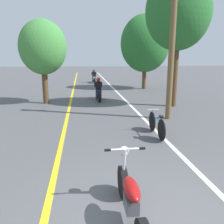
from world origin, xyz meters
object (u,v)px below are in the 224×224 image
Objects in this scene: roadside_tree_right_far at (145,44)px; motorcycle_rider_far at (94,78)px; utility_pole at (173,34)px; roadside_tree_left at (43,48)px; roadside_tree_right_near at (178,12)px; motorcycle_foreground at (131,197)px; motorcycle_rider_lead at (99,92)px; bicycle_parked at (157,125)px.

roadside_tree_right_far is 7.09m from motorcycle_rider_far.
utility_pole is 3.31× the size of motorcycle_rider_far.
roadside_tree_left reaches higher than motorcycle_rider_far.
motorcycle_rider_far is (3.31, 10.43, -2.57)m from roadside_tree_left.
motorcycle_foreground is at bearing -115.41° from roadside_tree_right_near.
motorcycle_rider_lead is at bearing 119.02° from utility_pole.
motorcycle_rider_lead is 9.84m from motorcycle_rider_far.
motorcycle_rider_far is 1.20× the size of bicycle_parked.
roadside_tree_left is at bearing -143.28° from roadside_tree_right_far.
motorcycle_foreground is (-2.93, -6.20, -3.08)m from utility_pole.
motorcycle_rider_lead is at bearing -130.90° from roadside_tree_right_far.
motorcycle_rider_far is at bearing 126.87° from roadside_tree_right_far.
motorcycle_rider_far is at bearing 72.41° from roadside_tree_left.
roadside_tree_right_far is at bearing 36.72° from roadside_tree_left.
roadside_tree_right_near is at bearing -73.49° from motorcycle_rider_far.
roadside_tree_right_near is 3.89× the size of bicycle_parked.
roadside_tree_right_far reaches higher than motorcycle_rider_lead.
roadside_tree_right_near is 1.14× the size of roadside_tree_right_far.
roadside_tree_right_near is 6.16m from motorcycle_rider_lead.
motorcycle_rider_lead is 1.01× the size of motorcycle_rider_far.
roadside_tree_right_far reaches higher than motorcycle_foreground.
roadside_tree_left reaches higher than motorcycle_rider_lead.
motorcycle_rider_far is at bearing 88.48° from motorcycle_rider_lead.
roadside_tree_left is (-5.70, 4.18, -0.42)m from utility_pole.
motorcycle_rider_far is at bearing 106.51° from roadside_tree_right_near.
utility_pole is 3.18× the size of motorcycle_foreground.
roadside_tree_right_far is 16.61m from motorcycle_foreground.
bicycle_parked is (1.75, 4.11, -0.05)m from motorcycle_foreground.
roadside_tree_right_near reaches higher than roadside_tree_left.
motorcycle_rider_far is 16.75m from bicycle_parked.
motorcycle_foreground is 1.04× the size of motorcycle_rider_far.
roadside_tree_left is at bearing 104.91° from motorcycle_foreground.
motorcycle_rider_lead is 7.03m from bicycle_parked.
motorcycle_rider_far is (-2.39, 14.61, -2.98)m from utility_pole.
roadside_tree_left is at bearing -107.59° from motorcycle_rider_far.
utility_pole is 1.49× the size of roadside_tree_left.
roadside_tree_left is (-6.90, 1.68, -1.67)m from roadside_tree_right_near.
roadside_tree_right_near reaches higher than motorcycle_rider_lead.
roadside_tree_left is at bearing 166.31° from roadside_tree_right_near.
motorcycle_rider_lead is (0.28, 10.98, 0.11)m from motorcycle_foreground.
motorcycle_rider_far is (-3.83, 5.11, -3.09)m from roadside_tree_right_far.
motorcycle_foreground is (2.76, -10.38, -2.66)m from roadside_tree_left.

